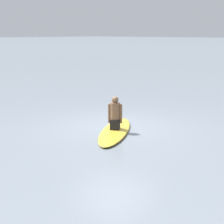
{
  "coord_description": "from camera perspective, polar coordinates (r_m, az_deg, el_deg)",
  "views": [
    {
      "loc": [
        -8.68,
        -7.78,
        2.96
      ],
      "look_at": [
        -0.61,
        -0.47,
        0.63
      ],
      "focal_mm": 59.75,
      "sensor_mm": 36.0,
      "label": 1
    }
  ],
  "objects": [
    {
      "name": "ground_plane",
      "position": [
        12.03,
        0.3,
        -2.15
      ],
      "size": [
        400.0,
        400.0,
        0.0
      ],
      "primitive_type": "plane",
      "color": "gray"
    },
    {
      "name": "surfboard",
      "position": [
        11.23,
        0.48,
        -2.89
      ],
      "size": [
        3.27,
        2.46,
        0.11
      ],
      "primitive_type": "ellipsoid",
      "rotation": [
        0.0,
        0.0,
        0.56
      ],
      "color": "gold",
      "rests_on": "ground"
    },
    {
      "name": "person_paddler",
      "position": [
        11.11,
        0.48,
        -0.37
      ],
      "size": [
        0.42,
        0.41,
        1.0
      ],
      "rotation": [
        0.0,
        0.0,
        0.56
      ],
      "color": "black",
      "rests_on": "surfboard"
    }
  ]
}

